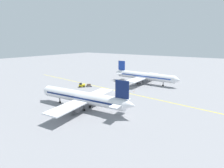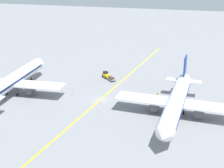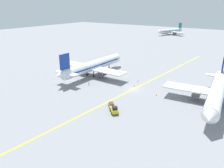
% 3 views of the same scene
% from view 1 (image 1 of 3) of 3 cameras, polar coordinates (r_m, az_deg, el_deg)
% --- Properties ---
extents(ground_plane, '(400.00, 400.00, 0.00)m').
position_cam_1_polar(ground_plane, '(75.73, 1.51, -2.19)').
color(ground_plane, gray).
extents(apron_yellow_centreline, '(10.78, 119.58, 0.01)m').
position_cam_1_polar(apron_yellow_centreline, '(75.73, 1.51, -2.19)').
color(apron_yellow_centreline, yellow).
rests_on(apron_yellow_centreline, ground).
extents(airplane_at_gate, '(28.11, 35.46, 10.60)m').
position_cam_1_polar(airplane_at_gate, '(89.85, 10.44, 2.54)').
color(airplane_at_gate, white).
rests_on(airplane_at_gate, ground).
extents(airplane_adjacent_stand, '(28.37, 35.55, 10.60)m').
position_cam_1_polar(airplane_adjacent_stand, '(55.46, -9.50, -4.34)').
color(airplane_adjacent_stand, white).
rests_on(airplane_adjacent_stand, ground).
extents(baggage_tug_white, '(3.21, 3.15, 2.11)m').
position_cam_1_polar(baggage_tug_white, '(82.74, -9.87, -0.38)').
color(baggage_tug_white, gold).
rests_on(baggage_tug_white, ground).
extents(baggage_cart_trailing, '(2.85, 2.81, 1.24)m').
position_cam_1_polar(baggage_cart_trailing, '(82.93, -7.59, -0.36)').
color(baggage_cart_trailing, gray).
rests_on(baggage_cart_trailing, ground).
extents(ground_crew_worker, '(0.44, 0.44, 1.68)m').
position_cam_1_polar(ground_crew_worker, '(89.62, 3.42, 0.88)').
color(ground_crew_worker, '#23232D').
rests_on(ground_crew_worker, ground).
extents(traffic_cone_near_nose, '(0.32, 0.32, 0.55)m').
position_cam_1_polar(traffic_cone_near_nose, '(74.02, 7.18, -2.45)').
color(traffic_cone_near_nose, orange).
rests_on(traffic_cone_near_nose, ground).
extents(traffic_cone_mid_apron, '(0.32, 0.32, 0.55)m').
position_cam_1_polar(traffic_cone_mid_apron, '(69.69, -2.79, -3.38)').
color(traffic_cone_mid_apron, orange).
rests_on(traffic_cone_mid_apron, ground).
extents(traffic_cone_by_wingtip, '(0.32, 0.32, 0.55)m').
position_cam_1_polar(traffic_cone_by_wingtip, '(75.30, 3.45, -2.09)').
color(traffic_cone_by_wingtip, orange).
rests_on(traffic_cone_by_wingtip, ground).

